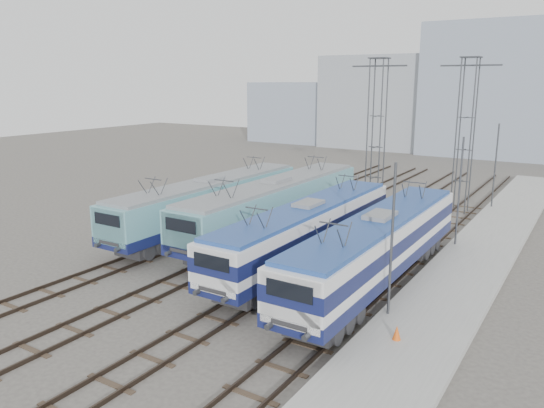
{
  "coord_description": "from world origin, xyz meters",
  "views": [
    {
      "loc": [
        15.75,
        -18.98,
        10.27
      ],
      "look_at": [
        -0.56,
        7.0,
        3.12
      ],
      "focal_mm": 35.0,
      "sensor_mm": 36.0,
      "label": 1
    }
  ],
  "objects_px": {
    "locomotive_far_right": "(378,244)",
    "catenary_tower_west": "(376,127)",
    "mast_front": "(392,244)",
    "locomotive_center_left": "(274,204)",
    "catenary_tower_east": "(465,129)",
    "locomotive_center_right": "(307,229)",
    "safety_cone": "(397,333)",
    "mast_mid": "(459,194)",
    "mast_rear": "(495,168)",
    "locomotive_far_left": "(209,201)"
  },
  "relations": [
    {
      "from": "locomotive_center_left",
      "to": "locomotive_far_right",
      "type": "bearing_deg",
      "value": -27.35
    },
    {
      "from": "locomotive_far_left",
      "to": "safety_cone",
      "type": "distance_m",
      "value": 18.76
    },
    {
      "from": "catenary_tower_east",
      "to": "mast_rear",
      "type": "distance_m",
      "value": 4.28
    },
    {
      "from": "catenary_tower_east",
      "to": "locomotive_far_left",
      "type": "bearing_deg",
      "value": -130.85
    },
    {
      "from": "mast_mid",
      "to": "mast_front",
      "type": "bearing_deg",
      "value": -90.0
    },
    {
      "from": "mast_mid",
      "to": "catenary_tower_east",
      "type": "bearing_deg",
      "value": 101.86
    },
    {
      "from": "locomotive_far_left",
      "to": "catenary_tower_east",
      "type": "height_order",
      "value": "catenary_tower_east"
    },
    {
      "from": "catenary_tower_east",
      "to": "mast_front",
      "type": "height_order",
      "value": "catenary_tower_east"
    },
    {
      "from": "locomotive_center_left",
      "to": "locomotive_center_right",
      "type": "bearing_deg",
      "value": -40.13
    },
    {
      "from": "locomotive_center_left",
      "to": "mast_mid",
      "type": "bearing_deg",
      "value": 20.44
    },
    {
      "from": "locomotive_center_right",
      "to": "locomotive_far_left",
      "type": "bearing_deg",
      "value": 164.39
    },
    {
      "from": "locomotive_far_left",
      "to": "mast_mid",
      "type": "relative_size",
      "value": 2.56
    },
    {
      "from": "locomotive_center_left",
      "to": "mast_mid",
      "type": "relative_size",
      "value": 2.67
    },
    {
      "from": "locomotive_center_right",
      "to": "safety_cone",
      "type": "relative_size",
      "value": 29.41
    },
    {
      "from": "mast_rear",
      "to": "safety_cone",
      "type": "relative_size",
      "value": 11.92
    },
    {
      "from": "mast_mid",
      "to": "safety_cone",
      "type": "relative_size",
      "value": 11.92
    },
    {
      "from": "locomotive_far_left",
      "to": "locomotive_center_left",
      "type": "bearing_deg",
      "value": 15.87
    },
    {
      "from": "locomotive_center_left",
      "to": "mast_mid",
      "type": "height_order",
      "value": "mast_mid"
    },
    {
      "from": "catenary_tower_east",
      "to": "safety_cone",
      "type": "xyz_separation_m",
      "value": [
        3.23,
        -24.13,
        -6.05
      ]
    },
    {
      "from": "locomotive_far_left",
      "to": "locomotive_far_right",
      "type": "height_order",
      "value": "locomotive_far_left"
    },
    {
      "from": "locomotive_center_right",
      "to": "locomotive_far_right",
      "type": "relative_size",
      "value": 0.97
    },
    {
      "from": "locomotive_far_right",
      "to": "catenary_tower_east",
      "type": "bearing_deg",
      "value": 90.77
    },
    {
      "from": "locomotive_center_left",
      "to": "locomotive_center_right",
      "type": "distance_m",
      "value": 5.89
    },
    {
      "from": "locomotive_center_right",
      "to": "mast_mid",
      "type": "xyz_separation_m",
      "value": [
        6.35,
        7.84,
        1.29
      ]
    },
    {
      "from": "mast_mid",
      "to": "locomotive_far_left",
      "type": "bearing_deg",
      "value": -160.88
    },
    {
      "from": "catenary_tower_east",
      "to": "mast_rear",
      "type": "xyz_separation_m",
      "value": [
        2.1,
        2.0,
        -3.14
      ]
    },
    {
      "from": "locomotive_far_right",
      "to": "safety_cone",
      "type": "height_order",
      "value": "locomotive_far_right"
    },
    {
      "from": "locomotive_far_right",
      "to": "catenary_tower_west",
      "type": "xyz_separation_m",
      "value": [
        -6.75,
        16.7,
        4.36
      ]
    },
    {
      "from": "catenary_tower_east",
      "to": "mast_front",
      "type": "bearing_deg",
      "value": -84.55
    },
    {
      "from": "mast_front",
      "to": "mast_mid",
      "type": "bearing_deg",
      "value": 90.0
    },
    {
      "from": "catenary_tower_west",
      "to": "mast_rear",
      "type": "xyz_separation_m",
      "value": [
        8.6,
        4.0,
        -3.14
      ]
    },
    {
      "from": "catenary_tower_east",
      "to": "mast_mid",
      "type": "xyz_separation_m",
      "value": [
        2.1,
        -10.0,
        -3.14
      ]
    },
    {
      "from": "locomotive_far_right",
      "to": "mast_front",
      "type": "distance_m",
      "value": 3.97
    },
    {
      "from": "mast_mid",
      "to": "safety_cone",
      "type": "height_order",
      "value": "mast_mid"
    },
    {
      "from": "locomotive_center_right",
      "to": "catenary_tower_east",
      "type": "relative_size",
      "value": 1.44
    },
    {
      "from": "locomotive_far_left",
      "to": "catenary_tower_west",
      "type": "bearing_deg",
      "value": 63.13
    },
    {
      "from": "locomotive_center_left",
      "to": "locomotive_far_right",
      "type": "xyz_separation_m",
      "value": [
        9.0,
        -4.66,
        -0.04
      ]
    },
    {
      "from": "locomotive_center_left",
      "to": "safety_cone",
      "type": "distance_m",
      "value": 15.75
    },
    {
      "from": "mast_front",
      "to": "locomotive_center_left",
      "type": "bearing_deg",
      "value": 143.74
    },
    {
      "from": "locomotive_center_right",
      "to": "catenary_tower_east",
      "type": "height_order",
      "value": "catenary_tower_east"
    },
    {
      "from": "catenary_tower_west",
      "to": "mast_rear",
      "type": "height_order",
      "value": "catenary_tower_west"
    },
    {
      "from": "locomotive_center_left",
      "to": "locomotive_far_right",
      "type": "distance_m",
      "value": 10.13
    },
    {
      "from": "catenary_tower_west",
      "to": "locomotive_center_right",
      "type": "bearing_deg",
      "value": -81.91
    },
    {
      "from": "locomotive_center_right",
      "to": "safety_cone",
      "type": "xyz_separation_m",
      "value": [
        7.48,
        -6.29,
        -1.62
      ]
    },
    {
      "from": "locomotive_far_left",
      "to": "locomotive_center_left",
      "type": "distance_m",
      "value": 4.68
    },
    {
      "from": "locomotive_center_right",
      "to": "mast_rear",
      "type": "xyz_separation_m",
      "value": [
        6.35,
        19.84,
        1.29
      ]
    },
    {
      "from": "safety_cone",
      "to": "locomotive_far_left",
      "type": "bearing_deg",
      "value": 151.88
    },
    {
      "from": "mast_front",
      "to": "locomotive_far_left",
      "type": "bearing_deg",
      "value": 156.49
    },
    {
      "from": "locomotive_far_right",
      "to": "mast_rear",
      "type": "height_order",
      "value": "mast_rear"
    },
    {
      "from": "locomotive_center_left",
      "to": "mast_front",
      "type": "relative_size",
      "value": 2.67
    }
  ]
}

